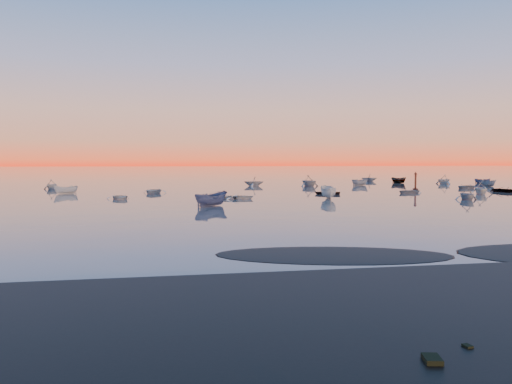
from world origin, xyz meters
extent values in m
plane|color=#665B55|center=(0.00, 100.00, 0.00)|extent=(600.00, 600.00, 0.00)
imported|color=#B8B8B3|center=(-14.86, 38.28, 0.00)|extent=(3.97, 2.52, 0.92)
imported|color=#39466C|center=(-5.03, 27.29, 0.00)|extent=(3.93, 4.39, 1.44)
imported|color=gray|center=(25.25, 30.27, 0.00)|extent=(3.33, 1.66, 1.14)
cylinder|color=#43190E|center=(29.49, 50.49, 0.05)|extent=(0.83, 0.83, 0.28)
cylinder|color=#43190E|center=(29.49, 50.49, 1.20)|extent=(0.29, 0.29, 2.39)
cone|color=#43190E|center=(29.49, 50.49, 2.62)|extent=(0.55, 0.55, 0.46)
camera|label=1|loc=(-9.53, -22.57, 4.56)|focal=35.00mm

